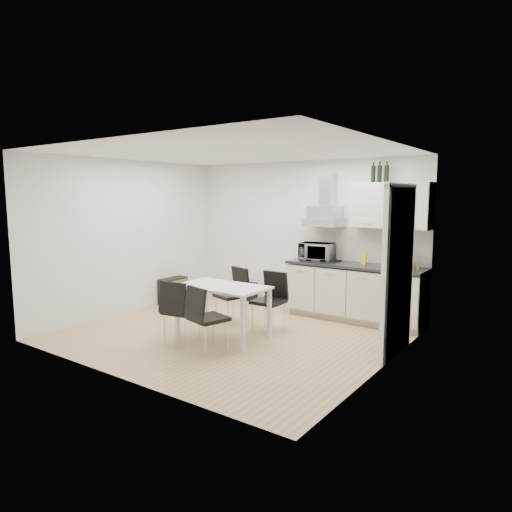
{
  "coord_description": "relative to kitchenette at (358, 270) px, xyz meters",
  "views": [
    {
      "loc": [
        4.02,
        -5.05,
        2.01
      ],
      "look_at": [
        0.08,
        0.48,
        1.1
      ],
      "focal_mm": 32.0,
      "sensor_mm": 36.0,
      "label": 1
    }
  ],
  "objects": [
    {
      "name": "doorway",
      "position": [
        1.03,
        -1.18,
        0.22
      ],
      "size": [
        0.08,
        1.04,
        2.1
      ],
      "primitive_type": "cube",
      "color": "white",
      "rests_on": "ground"
    },
    {
      "name": "wall_left",
      "position": [
        -3.43,
        -1.73,
        0.47
      ],
      "size": [
        0.1,
        4.0,
        2.6
      ],
      "primitive_type": "cube",
      "color": "white",
      "rests_on": "ground"
    },
    {
      "name": "dining_table",
      "position": [
        -1.19,
        -1.95,
        -0.17
      ],
      "size": [
        1.28,
        0.74,
        0.75
      ],
      "rotation": [
        0.0,
        0.0,
        0.01
      ],
      "color": "white",
      "rests_on": "ground"
    },
    {
      "name": "chair_near_right",
      "position": [
        -0.93,
        -2.54,
        -0.39
      ],
      "size": [
        0.56,
        0.6,
        0.88
      ],
      "primitive_type": null,
      "rotation": [
        0.0,
        0.0,
        -0.26
      ],
      "color": "black",
      "rests_on": "ground"
    },
    {
      "name": "chair_near_left",
      "position": [
        -1.48,
        -2.47,
        -0.39
      ],
      "size": [
        0.51,
        0.56,
        0.88
      ],
      "primitive_type": null,
      "rotation": [
        0.0,
        0.0,
        0.15
      ],
      "color": "black",
      "rests_on": "ground"
    },
    {
      "name": "wall_back",
      "position": [
        -1.18,
        0.27,
        0.47
      ],
      "size": [
        4.5,
        0.1,
        2.6
      ],
      "primitive_type": "cube",
      "color": "white",
      "rests_on": "ground"
    },
    {
      "name": "kitchenette",
      "position": [
        0.0,
        0.0,
        0.0
      ],
      "size": [
        2.22,
        0.64,
        2.52
      ],
      "color": "beige",
      "rests_on": "ground"
    },
    {
      "name": "floor_speaker",
      "position": [
        -2.22,
        0.17,
        -0.66
      ],
      "size": [
        0.26,
        0.24,
        0.34
      ],
      "primitive_type": "cube",
      "rotation": [
        0.0,
        0.0,
        0.38
      ],
      "color": "black",
      "rests_on": "ground"
    },
    {
      "name": "chair_far_right",
      "position": [
        -0.82,
        -1.33,
        -0.39
      ],
      "size": [
        0.44,
        0.5,
        0.88
      ],
      "primitive_type": null,
      "rotation": [
        0.0,
        0.0,
        3.15
      ],
      "color": "black",
      "rests_on": "ground"
    },
    {
      "name": "ceiling",
      "position": [
        -1.18,
        -1.73,
        1.77
      ],
      "size": [
        4.5,
        4.5,
        0.0
      ],
      "primitive_type": "plane",
      "color": "white",
      "rests_on": "wall_back"
    },
    {
      "name": "wall_front",
      "position": [
        -1.18,
        -3.73,
        0.47
      ],
      "size": [
        4.5,
        0.1,
        2.6
      ],
      "primitive_type": "cube",
      "color": "white",
      "rests_on": "ground"
    },
    {
      "name": "chair_far_left",
      "position": [
        -1.54,
        -1.33,
        -0.39
      ],
      "size": [
        0.56,
        0.6,
        0.88
      ],
      "primitive_type": null,
      "rotation": [
        0.0,
        0.0,
        2.86
      ],
      "color": "black",
      "rests_on": "ground"
    },
    {
      "name": "wall_right",
      "position": [
        1.07,
        -1.73,
        0.47
      ],
      "size": [
        0.1,
        4.0,
        2.6
      ],
      "primitive_type": "cube",
      "color": "white",
      "rests_on": "ground"
    },
    {
      "name": "ground",
      "position": [
        -1.18,
        -1.73,
        -0.83
      ],
      "size": [
        4.5,
        4.5,
        0.0
      ],
      "primitive_type": "plane",
      "color": "tan",
      "rests_on": "ground"
    },
    {
      "name": "guitar_amp",
      "position": [
        -3.29,
        -0.86,
        -0.59
      ],
      "size": [
        0.26,
        0.57,
        0.47
      ],
      "rotation": [
        0.0,
        0.0,
        0.02
      ],
      "color": "black",
      "rests_on": "ground"
    }
  ]
}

